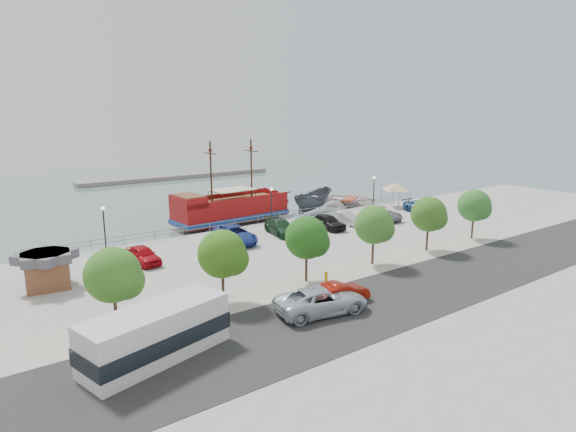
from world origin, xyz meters
TOP-DOWN VIEW (x-y plane):
  - ground at (0.00, 0.00)m, footprint 160.00×160.00m
  - land_slab at (0.00, -21.00)m, footprint 100.00×58.00m
  - street at (0.00, -16.00)m, footprint 100.00×8.00m
  - sidewalk at (0.00, -10.00)m, footprint 100.00×4.00m
  - seawall_railing at (0.00, 7.80)m, footprint 50.00×0.06m
  - far_shore at (10.00, 55.00)m, footprint 40.00×3.00m
  - pirate_ship at (0.10, 13.77)m, footprint 16.92×5.74m
  - patrol_boat at (10.82, 12.62)m, footprint 7.99×4.84m
  - speedboat at (18.05, 13.09)m, footprint 8.96×9.51m
  - dock_west at (-14.58, 9.20)m, footprint 6.87×3.64m
  - dock_mid at (8.66, 9.20)m, footprint 7.03×2.17m
  - dock_east at (14.92, 9.20)m, footprint 7.98×2.96m
  - shed at (-23.90, 0.04)m, footprint 3.58×3.58m
  - canopy_tent at (19.51, 5.86)m, footprint 5.06×5.06m
  - street_van at (-10.73, -15.05)m, footprint 6.42×3.85m
  - street_sedan at (-8.74, -14.54)m, footprint 4.32×1.76m
  - shuttle_bus at (-21.28, -14.50)m, footprint 8.21×4.57m
  - fire_hydrant at (-6.73, -10.80)m, footprint 0.26×0.26m
  - lamp_post_left at (-18.00, 6.50)m, footprint 0.36×0.36m
  - lamp_post_mid at (0.00, 6.50)m, footprint 0.36×0.36m
  - lamp_post_right at (16.00, 6.50)m, footprint 0.36×0.36m
  - tree_a at (-21.85, -10.07)m, footprint 3.30×3.20m
  - tree_b at (-14.85, -10.07)m, footprint 3.30×3.20m
  - tree_c at (-7.85, -10.07)m, footprint 3.30×3.20m
  - tree_d at (-0.85, -10.07)m, footprint 3.30×3.20m
  - tree_e at (6.15, -10.07)m, footprint 3.30×3.20m
  - tree_f at (13.15, -10.07)m, footprint 3.30×3.20m
  - parked_car_a at (-16.36, 1.46)m, footprint 2.08×4.45m
  - parked_car_c at (-6.89, 2.64)m, footprint 3.17×6.08m
  - parked_car_d at (-1.43, 2.63)m, footprint 3.01×5.54m
  - parked_car_e at (4.03, 1.63)m, footprint 2.09×4.80m
  - parked_car_f at (7.12, 2.29)m, footprint 1.84×4.39m
  - parked_car_g at (12.12, 1.26)m, footprint 2.72×5.42m
  - parked_car_h at (19.09, 1.21)m, footprint 2.05×5.02m

SIDE VIEW (x-z plane):
  - ground at x=0.00m, z-range -1.00..-1.00m
  - dock_west at x=-14.58m, z-range -1.00..-0.62m
  - dock_mid at x=8.66m, z-range -1.00..-0.60m
  - dock_east at x=14.92m, z-range -1.00..-0.55m
  - land_slab at x=0.00m, z-range -1.20..0.00m
  - far_shore at x=10.00m, z-range -1.00..-0.20m
  - speedboat at x=18.05m, z-range -1.00..0.60m
  - street at x=0.00m, z-range -0.01..0.03m
  - sidewalk at x=0.00m, z-range -0.01..0.04m
  - fire_hydrant at x=-6.73m, z-range 0.03..0.79m
  - patrol_boat at x=10.82m, z-range -1.00..1.90m
  - seawall_railing at x=0.00m, z-range 0.03..1.03m
  - street_sedan at x=-8.74m, z-range 0.00..1.39m
  - parked_car_f at x=7.12m, z-range 0.00..1.41m
  - parked_car_h at x=19.09m, z-range 0.00..1.45m
  - parked_car_g at x=12.12m, z-range 0.00..1.47m
  - parked_car_a at x=-16.36m, z-range 0.00..1.47m
  - parked_car_d at x=-1.43m, z-range 0.00..1.52m
  - pirate_ship at x=0.10m, z-range -4.52..6.06m
  - parked_car_e at x=4.03m, z-range 0.00..1.61m
  - parked_car_c at x=-6.89m, z-range 0.00..1.63m
  - street_van at x=-10.73m, z-range 0.00..1.67m
  - shuttle_bus at x=-21.28m, z-range -0.04..2.70m
  - shed at x=-23.90m, z-range 0.09..2.73m
  - lamp_post_left at x=-18.00m, z-range 0.80..5.08m
  - lamp_post_mid at x=0.00m, z-range 0.80..5.08m
  - lamp_post_right at x=16.00m, z-range 0.80..5.08m
  - canopy_tent at x=19.51m, z-range 1.35..5.01m
  - tree_a at x=-21.85m, z-range 0.80..5.80m
  - tree_b at x=-14.85m, z-range 0.80..5.80m
  - tree_c at x=-7.85m, z-range 0.80..5.80m
  - tree_d at x=-0.85m, z-range 0.80..5.80m
  - tree_e at x=6.15m, z-range 0.80..5.80m
  - tree_f at x=13.15m, z-range 0.80..5.80m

